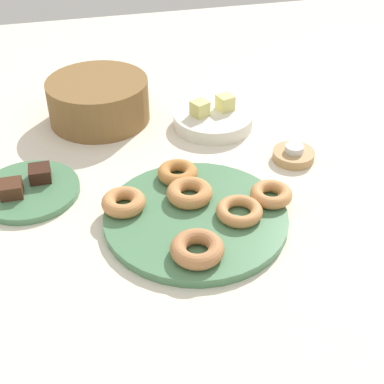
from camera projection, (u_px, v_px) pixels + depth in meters
ground_plane at (196, 221)px, 1.03m from camera, size 2.40×2.40×0.00m
donut_plate at (196, 217)px, 1.03m from camera, size 0.35×0.35×0.02m
donut_0 at (239, 211)px, 1.01m from camera, size 0.10×0.10×0.02m
donut_1 at (192, 192)px, 1.05m from camera, size 0.11×0.11×0.03m
donut_2 at (197, 249)px, 0.92m from camera, size 0.12×0.12×0.03m
donut_3 at (124, 202)px, 1.03m from camera, size 0.09×0.09×0.03m
donut_4 at (178, 173)px, 1.11m from camera, size 0.10×0.10×0.03m
donut_5 at (271, 194)px, 1.05m from camera, size 0.11×0.11×0.03m
cake_plate at (29, 191)px, 1.10m from camera, size 0.20×0.20×0.01m
brownie_near at (11, 189)px, 1.07m from camera, size 0.04×0.05×0.03m
brownie_far at (40, 173)px, 1.11m from camera, size 0.04×0.05×0.03m
candle_holder at (293, 155)px, 1.20m from camera, size 0.09×0.09×0.02m
tealight at (294, 149)px, 1.19m from camera, size 0.04×0.04×0.02m
basket at (99, 100)px, 1.32m from camera, size 0.34×0.34×0.10m
fruit_bowl at (213, 120)px, 1.32m from camera, size 0.19×0.19×0.03m
melon_chunk_left at (200, 108)px, 1.29m from camera, size 0.05×0.05×0.04m
melon_chunk_right at (225, 103)px, 1.31m from camera, size 0.04×0.04×0.04m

